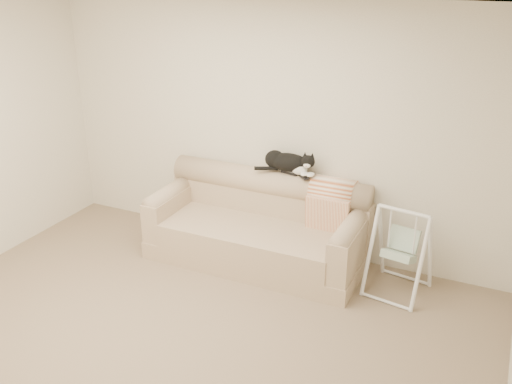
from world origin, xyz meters
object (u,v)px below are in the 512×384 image
Objects in this scene: remote_b at (303,176)px; tuxedo_cat at (288,162)px; sofa at (259,227)px; baby_swing at (400,251)px; remote_a at (289,172)px.

tuxedo_cat is at bearing 165.98° from remote_b.
baby_swing is at bearing -1.12° from sofa.
remote_a reaches higher than remote_b.
remote_b is 1.19m from baby_swing.
sofa is at bearing -133.96° from remote_a.
remote_a reaches higher than sofa.
remote_b reaches higher than baby_swing.
remote_a is 0.17m from remote_b.
sofa is 0.71m from remote_b.
sofa is 1.45m from baby_swing.
remote_a is at bearing -20.15° from tuxedo_cat.
tuxedo_cat is 1.40m from baby_swing.
remote_b is (0.39, 0.20, 0.56)m from sofa.
sofa is at bearing -130.96° from tuxedo_cat.
sofa is 14.15× the size of remote_b.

